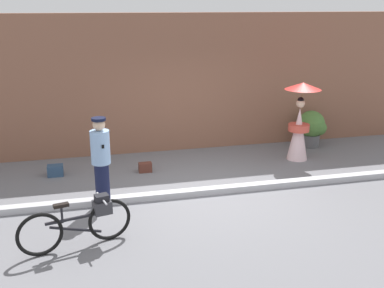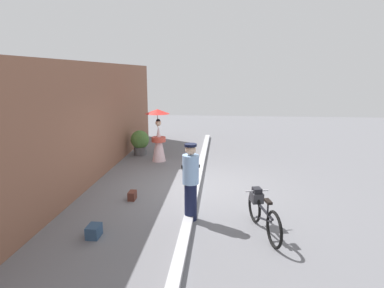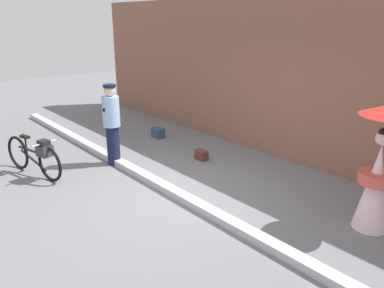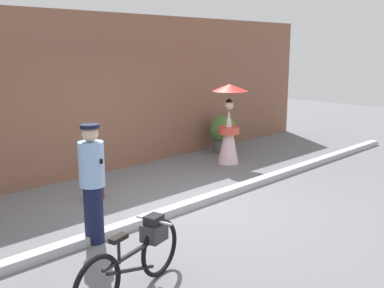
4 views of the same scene
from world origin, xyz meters
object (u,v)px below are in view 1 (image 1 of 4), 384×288
at_px(bicycle_near_officer, 82,221).
at_px(potted_plant_by_door, 312,127).
at_px(person_officer, 101,160).
at_px(backpack_on_pavement, 55,170).
at_px(person_with_parasol, 300,121).
at_px(backpack_spare, 145,167).

xyz_separation_m(bicycle_near_officer, potted_plant_by_door, (5.79, 3.83, 0.10)).
relative_size(person_officer, backpack_on_pavement, 5.02).
xyz_separation_m(person_officer, backpack_on_pavement, (-0.92, 1.74, -0.75)).
relative_size(bicycle_near_officer, person_with_parasol, 0.93).
height_order(bicycle_near_officer, person_with_parasol, person_with_parasol).
height_order(person_officer, backpack_spare, person_officer).
height_order(bicycle_near_officer, person_officer, person_officer).
bearing_deg(person_with_parasol, backpack_spare, -179.44).
distance_m(potted_plant_by_door, backpack_on_pavement, 6.37).
bearing_deg(person_officer, backpack_on_pavement, 117.68).
height_order(person_officer, backpack_on_pavement, person_officer).
height_order(bicycle_near_officer, backpack_on_pavement, bicycle_near_officer).
bearing_deg(backpack_spare, potted_plant_by_door, 11.27).
xyz_separation_m(person_officer, backpack_spare, (0.98, 1.52, -0.76)).
distance_m(bicycle_near_officer, person_officer, 1.55).
height_order(person_with_parasol, backpack_on_pavement, person_with_parasol).
relative_size(bicycle_near_officer, person_officer, 1.02).
xyz_separation_m(bicycle_near_officer, backpack_on_pavement, (-0.53, 3.17, -0.29)).
xyz_separation_m(potted_plant_by_door, backpack_spare, (-4.42, -0.88, -0.40)).
distance_m(person_with_parasol, potted_plant_by_door, 1.24).
xyz_separation_m(person_officer, person_with_parasol, (4.61, 1.56, 0.06)).
distance_m(bicycle_near_officer, potted_plant_by_door, 6.94).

